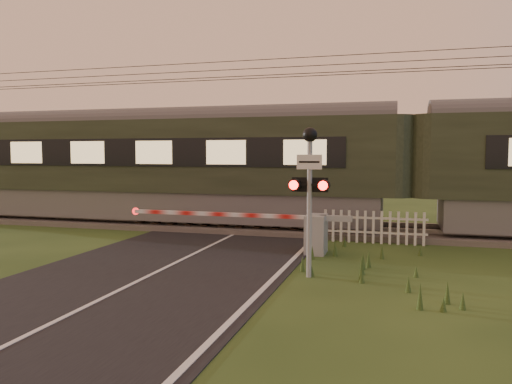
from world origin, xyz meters
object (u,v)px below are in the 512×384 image
(crossing_signal, at_px, (310,175))
(train, at_px, (412,165))
(picket_fence, at_px, (373,227))
(boom_gate, at_px, (305,231))

(crossing_signal, bearing_deg, train, 70.78)
(picket_fence, bearing_deg, boom_gate, -130.75)
(train, xyz_separation_m, picket_fence, (-1.12, -1.89, -1.85))
(train, bearing_deg, crossing_signal, -109.22)
(boom_gate, relative_size, picket_fence, 2.08)
(crossing_signal, relative_size, picket_fence, 1.04)
(boom_gate, bearing_deg, train, 53.80)
(boom_gate, height_order, crossing_signal, crossing_signal)
(train, relative_size, picket_fence, 13.97)
(train, bearing_deg, boom_gate, -126.20)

